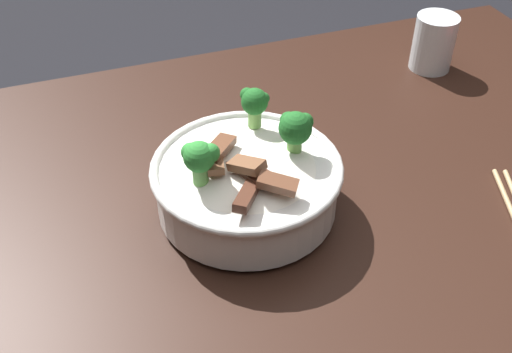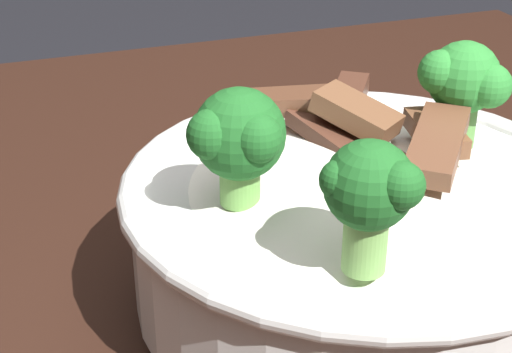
# 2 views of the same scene
# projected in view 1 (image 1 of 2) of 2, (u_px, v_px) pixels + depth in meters

# --- Properties ---
(dining_table) EXTENTS (1.14, 0.92, 0.83)m
(dining_table) POSITION_uv_depth(u_px,v_px,m) (338.00, 261.00, 0.93)
(dining_table) COLOR black
(dining_table) RESTS_ON ground
(rice_bowl) EXTENTS (0.25, 0.25, 0.14)m
(rice_bowl) POSITION_uv_depth(u_px,v_px,m) (247.00, 179.00, 0.79)
(rice_bowl) COLOR white
(rice_bowl) RESTS_ON dining_table
(drinking_glass) EXTENTS (0.07, 0.07, 0.10)m
(drinking_glass) POSITION_uv_depth(u_px,v_px,m) (433.00, 45.00, 1.09)
(drinking_glass) COLOR white
(drinking_glass) RESTS_ON dining_table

